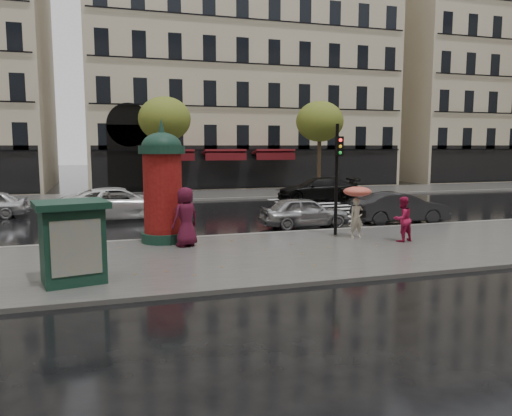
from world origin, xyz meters
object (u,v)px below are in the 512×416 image
object	(u,v)px
woman_umbrella	(357,203)
car_darkgrey	(400,208)
morris_column	(163,183)
newsstand	(72,241)
traffic_light	(337,168)
woman_red	(402,219)
man_burgundy	(186,217)
car_silver	(304,212)
car_white	(120,203)
car_black	(317,189)

from	to	relation	value
woman_umbrella	car_darkgrey	bearing A→B (deg)	39.13
morris_column	newsstand	world-z (taller)	morris_column
traffic_light	car_darkgrey	world-z (taller)	traffic_light
woman_red	traffic_light	distance (m)	3.01
man_burgundy	car_darkgrey	xyz separation A→B (m)	(10.16, 2.85, -0.42)
newsstand	car_darkgrey	world-z (taller)	newsstand
car_silver	car_darkgrey	world-z (taller)	car_darkgrey
woman_red	car_darkgrey	distance (m)	5.09
car_silver	morris_column	bearing A→B (deg)	109.70
man_burgundy	car_darkgrey	distance (m)	10.56
man_burgundy	car_white	world-z (taller)	man_burgundy
newsstand	car_white	xyz separation A→B (m)	(1.56, 11.38, -0.39)
car_black	woman_umbrella	bearing A→B (deg)	-10.44
man_burgundy	morris_column	bearing A→B (deg)	-87.64
woman_umbrella	woman_red	bearing A→B (deg)	-42.31
man_burgundy	woman_umbrella	bearing A→B (deg)	148.76
man_burgundy	morris_column	xyz separation A→B (m)	(-0.62, 1.05, 1.07)
morris_column	newsstand	size ratio (longest dim) A/B	2.13
woman_umbrella	car_black	bearing A→B (deg)	71.78
car_black	morris_column	bearing A→B (deg)	-36.25
woman_umbrella	car_darkgrey	distance (m)	5.12
woman_red	morris_column	distance (m)	8.52
woman_umbrella	car_silver	world-z (taller)	woman_umbrella
morris_column	traffic_light	bearing A→B (deg)	-6.09
woman_red	car_darkgrey	size ratio (longest dim) A/B	0.37
woman_umbrella	man_burgundy	size ratio (longest dim) A/B	0.98
car_silver	car_black	size ratio (longest dim) A/B	0.76
man_burgundy	newsstand	xyz separation A→B (m)	(-3.40, -3.61, 0.04)
woman_red	morris_column	size ratio (longest dim) A/B	0.37
car_black	newsstand	bearing A→B (deg)	-32.91
car_darkgrey	car_black	size ratio (longest dim) A/B	0.83
man_burgundy	traffic_light	world-z (taller)	traffic_light
car_silver	traffic_light	bearing A→B (deg)	-176.07
car_darkgrey	car_white	xyz separation A→B (m)	(-12.01, 4.92, 0.07)
car_silver	car_white	size ratio (longest dim) A/B	0.69
woman_umbrella	car_white	size ratio (longest dim) A/B	0.35
newsstand	car_silver	xyz separation A→B (m)	(9.03, 6.75, -0.51)
morris_column	car_black	world-z (taller)	morris_column
woman_red	man_burgundy	size ratio (longest dim) A/B	0.80
morris_column	woman_red	bearing A→B (deg)	-17.18
man_burgundy	car_black	bearing A→B (deg)	-157.98
car_black	man_burgundy	bearing A→B (deg)	-32.11
man_burgundy	newsstand	size ratio (longest dim) A/B	0.99
woman_red	man_burgundy	distance (m)	7.57
car_white	woman_red	bearing A→B (deg)	-139.58
car_darkgrey	woman_red	bearing A→B (deg)	152.97
car_darkgrey	car_white	size ratio (longest dim) A/B	0.77
woman_red	traffic_light	world-z (taller)	traffic_light
traffic_light	car_black	bearing A→B (deg)	68.84
newsstand	car_silver	distance (m)	11.29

